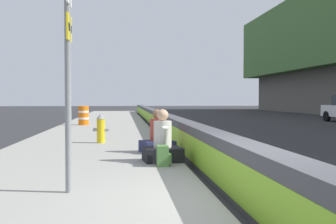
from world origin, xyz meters
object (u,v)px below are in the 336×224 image
fire_hydrant (101,128)px  seated_person_middle (157,139)px  construction_barrel (84,115)px  route_sign_post (68,43)px  backpack (163,156)px  seated_person_foreground (163,145)px

fire_hydrant → seated_person_middle: bearing=-147.3°
fire_hydrant → construction_barrel: size_ratio=0.93×
seated_person_middle → fire_hydrant: bearing=32.7°
route_sign_post → construction_barrel: 15.35m
seated_person_middle → backpack: (-2.08, 0.06, -0.14)m
fire_hydrant → seated_person_foreground: seated_person_foreground is taller
seated_person_foreground → construction_barrel: size_ratio=1.15×
fire_hydrant → construction_barrel: construction_barrel is taller
fire_hydrant → seated_person_middle: size_ratio=0.83×
seated_person_foreground → backpack: seated_person_foreground is taller
seated_person_middle → construction_barrel: (11.00, 2.82, 0.15)m
construction_barrel → route_sign_post: bearing=-175.4°
fire_hydrant → seated_person_foreground: size_ratio=0.80×
seated_person_foreground → construction_barrel: (12.49, 2.81, 0.14)m
route_sign_post → fire_hydrant: (6.55, -0.09, -1.65)m
seated_person_middle → backpack: 2.09m
seated_person_foreground → construction_barrel: 12.80m
backpack → construction_barrel: construction_barrel is taller
backpack → route_sign_post: bearing=144.4°
backpack → seated_person_foreground: bearing=-4.8°
backpack → construction_barrel: size_ratio=0.42×
fire_hydrant → seated_person_foreground: (-3.83, -1.49, -0.11)m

